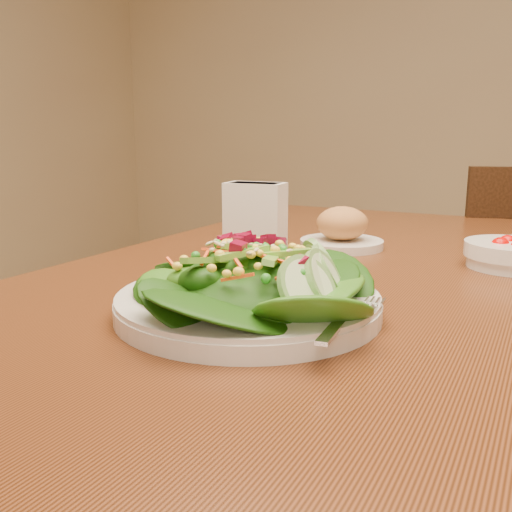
# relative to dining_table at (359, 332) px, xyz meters

# --- Properties ---
(dining_table) EXTENTS (0.90, 1.40, 0.75)m
(dining_table) POSITION_rel_dining_table_xyz_m (0.00, 0.00, 0.00)
(dining_table) COLOR brown
(dining_table) RESTS_ON ground_plane
(salad_plate) EXTENTS (0.31, 0.31, 0.09)m
(salad_plate) POSITION_rel_dining_table_xyz_m (-0.04, -0.27, 0.13)
(salad_plate) COLOR silver
(salad_plate) RESTS_ON dining_table
(bread_plate) EXTENTS (0.15, 0.15, 0.08)m
(bread_plate) POSITION_rel_dining_table_xyz_m (-0.09, 0.16, 0.13)
(bread_plate) COLOR silver
(bread_plate) RESTS_ON dining_table
(napkin_holder) EXTENTS (0.10, 0.06, 0.13)m
(napkin_holder) POSITION_rel_dining_table_xyz_m (-0.19, 0.01, 0.17)
(napkin_holder) COLOR white
(napkin_holder) RESTS_ON dining_table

